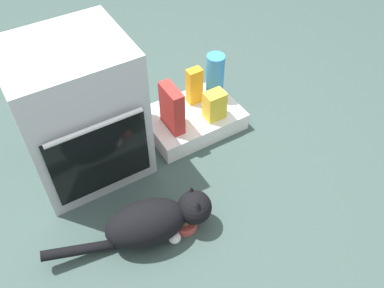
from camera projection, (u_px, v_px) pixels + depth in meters
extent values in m
plane|color=#384C47|center=(134.00, 200.00, 2.20)|extent=(8.00, 8.00, 0.00)
cube|color=#B7BABF|center=(78.00, 113.00, 2.09)|extent=(0.59, 0.51, 0.79)
cube|color=black|center=(101.00, 158.00, 2.01)|extent=(0.50, 0.01, 0.43)
cylinder|color=silver|center=(95.00, 127.00, 1.83)|extent=(0.47, 0.02, 0.02)
cube|color=white|center=(192.00, 119.00, 2.55)|extent=(0.57, 0.40, 0.12)
cylinder|color=#C64C47|center=(185.00, 224.00, 2.07)|extent=(0.12, 0.12, 0.05)
sphere|color=brown|center=(185.00, 222.00, 2.06)|extent=(0.07, 0.07, 0.07)
ellipsoid|color=black|center=(146.00, 223.00, 1.95)|extent=(0.43, 0.30, 0.23)
sphere|color=black|center=(195.00, 207.00, 2.00)|extent=(0.17, 0.17, 0.17)
cone|color=black|center=(191.00, 192.00, 1.98)|extent=(0.06, 0.06, 0.08)
cone|color=black|center=(198.00, 207.00, 1.92)|extent=(0.06, 0.06, 0.08)
cylinder|color=black|center=(78.00, 250.00, 1.92)|extent=(0.34, 0.12, 0.13)
sphere|color=silver|center=(167.00, 217.00, 2.09)|extent=(0.06, 0.06, 0.06)
sphere|color=silver|center=(175.00, 237.00, 2.01)|extent=(0.06, 0.06, 0.06)
cylinder|color=#388CD1|center=(215.00, 77.00, 2.50)|extent=(0.11, 0.11, 0.30)
cube|color=yellow|center=(215.00, 105.00, 2.42)|extent=(0.12, 0.09, 0.18)
cube|color=orange|center=(194.00, 86.00, 2.49)|extent=(0.09, 0.06, 0.24)
cube|color=#B72D28|center=(172.00, 108.00, 2.32)|extent=(0.07, 0.18, 0.28)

